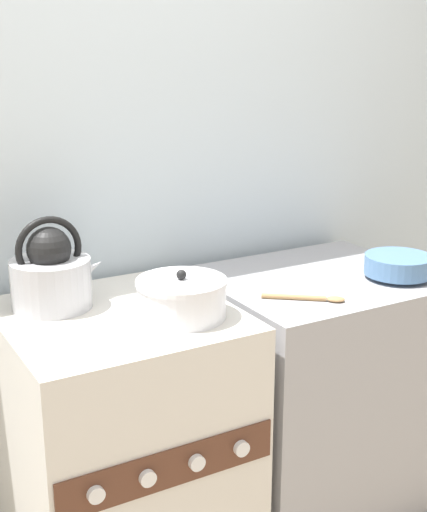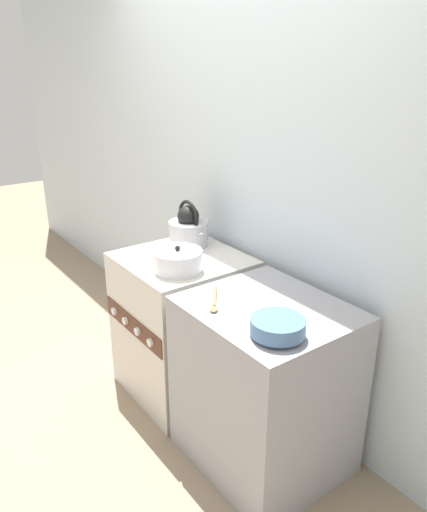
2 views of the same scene
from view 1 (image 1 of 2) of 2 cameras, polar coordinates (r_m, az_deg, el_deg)
The scene contains 7 objects.
wall_back at distance 2.29m, azimuth -11.81°, elevation 8.21°, with size 7.00×0.06×2.50m.
stove at distance 2.22m, azimuth -7.22°, elevation -14.75°, with size 0.64×0.66×0.84m.
counter at distance 2.54m, azimuth 8.08°, elevation -10.63°, with size 0.72×0.63×0.84m.
kettle at distance 2.09m, azimuth -12.83°, elevation -1.44°, with size 0.28×0.23×0.27m.
cooking_pot at distance 1.97m, azimuth -2.56°, elevation -3.39°, with size 0.25×0.25×0.14m.
enamel_bowl at distance 2.40m, azimuth 14.57°, elevation -0.72°, with size 0.22×0.22×0.08m.
wooden_spoon at distance 2.15m, azimuth 7.71°, elevation -3.34°, with size 0.21×0.17×0.02m.
Camera 1 is at (-0.70, -1.45, 1.56)m, focal length 50.00 mm.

